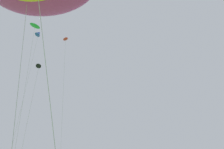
% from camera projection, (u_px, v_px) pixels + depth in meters
% --- Properties ---
extents(small_kite_diamond_red, '(2.23, 1.47, 19.38)m').
position_uv_depth(small_kite_diamond_red, '(35.00, 27.00, 22.95)').
color(small_kite_diamond_red, green).
rests_on(small_kite_diamond_red, ground).
extents(small_kite_stunt_black, '(1.98, 1.56, 16.38)m').
position_uv_depth(small_kite_stunt_black, '(39.00, 66.00, 23.63)').
color(small_kite_stunt_black, black).
rests_on(small_kite_stunt_black, ground).
extents(small_kite_streamer_purple, '(2.00, 1.33, 26.40)m').
position_uv_depth(small_kite_streamer_purple, '(38.00, 34.00, 33.04)').
color(small_kite_streamer_purple, blue).
rests_on(small_kite_streamer_purple, ground).
extents(small_kite_tiny_distant, '(5.01, 1.99, 22.76)m').
position_uv_depth(small_kite_tiny_distant, '(65.00, 44.00, 29.29)').
color(small_kite_tiny_distant, red).
rests_on(small_kite_tiny_distant, ground).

